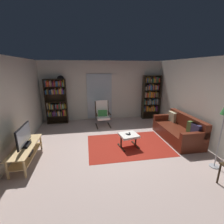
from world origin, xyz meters
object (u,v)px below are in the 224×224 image
Objects in this scene: tv_stand at (26,151)px; wall_clock at (61,79)px; leather_sofa at (179,131)px; bookshelf_near_sofa at (151,96)px; cell_phone at (128,134)px; lounge_armchair at (102,113)px; bookshelf_near_tv at (56,100)px; ottoman at (129,137)px; tv_remote at (130,134)px; television at (24,137)px.

wall_clock is at bearing 80.41° from tv_stand.
leather_sofa is at bearing -32.56° from wall_clock.
bookshelf_near_sofa reaches higher than tv_stand.
tv_stand is at bearing 152.76° from cell_phone.
tv_stand is 0.75× the size of leather_sofa.
lounge_armchair is at bearing 144.03° from leather_sofa.
ottoman is at bearing -46.73° from bookshelf_near_tv.
lounge_armchair reaches higher than ottoman.
tv_remote is (-1.71, -2.57, -0.65)m from bookshelf_near_sofa.
leather_sofa is 1.83m from cell_phone.
television is at bearing -133.72° from lounge_armchair.
wall_clock is at bearing 133.29° from tv_remote.
bookshelf_near_sofa is 2.47m from lounge_armchair.
tv_remote is at bearing -46.00° from bookshelf_near_tv.
bookshelf_near_tv is 6.45× the size of wall_clock.
lounge_armchair is at bearing 46.28° from television.
cell_phone is (-1.81, -0.25, 0.11)m from leather_sofa.
tv_stand is at bearing -173.35° from ottoman.
cell_phone is (2.70, 0.31, -0.27)m from television.
television is 0.44× the size of bookshelf_near_tv.
bookshelf_near_tv is at bearing 99.04° from cell_phone.
lounge_armchair is 2.02m from tv_remote.
lounge_armchair reaches higher than tv_stand.
ottoman is (2.44, -2.59, -0.67)m from bookshelf_near_tv.
ottoman is at bearing -172.15° from leather_sofa.
wall_clock is at bearing 152.81° from lounge_armchair.
tv_remote reaches higher than ottoman.
bookshelf_near_sofa is 3.33× the size of ottoman.
tv_stand is 9.61× the size of tv_remote.
tv_stand is at bearing -168.72° from tv_remote.
bookshelf_near_tv is 1.01× the size of leather_sofa.
bookshelf_near_tv is 13.36× the size of cell_phone.
tv_remote is at bearing 7.05° from television.
television is 5.68× the size of tv_remote.
wall_clock is (-3.96, 0.19, 0.79)m from bookshelf_near_sofa.
television reaches higher than tv_remote.
ottoman is 3.87m from wall_clock.
tv_remote is 0.08m from cell_phone.
television is 2.77m from ottoman.
bookshelf_near_tv is at bearing -139.66° from wall_clock.
television is at bearing -173.41° from ottoman.
television is 0.44× the size of leather_sofa.
bookshelf_near_tv reaches higher than cell_phone.
bookshelf_near_sofa is (4.48, 2.92, 0.38)m from television.
bookshelf_near_tv is 3.14× the size of ottoman.
leather_sofa is at bearing 11.31° from tv_remote.
leather_sofa is at bearing 7.85° from ottoman.
leather_sofa is 2.91m from lounge_armchair.
tv_remote is (2.77, 0.34, -0.27)m from television.
bookshelf_near_tv is at bearing 84.27° from television.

